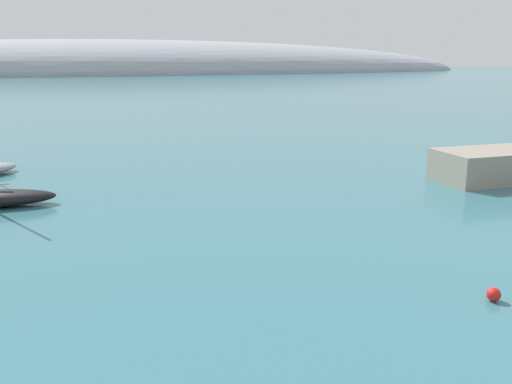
{
  "coord_description": "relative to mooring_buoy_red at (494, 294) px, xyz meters",
  "views": [
    {
      "loc": [
        -11.66,
        -2.76,
        8.86
      ],
      "look_at": [
        -3.31,
        24.12,
        1.85
      ],
      "focal_mm": 39.58,
      "sensor_mm": 36.0,
      "label": 1
    }
  ],
  "objects": [
    {
      "name": "distant_ridge",
      "position": [
        -2.7,
        238.42,
        -0.26
      ],
      "size": [
        342.21,
        72.25,
        28.17
      ],
      "primitive_type": "ellipsoid",
      "color": "#999EA8",
      "rests_on": "ground"
    },
    {
      "name": "mooring_buoy_red",
      "position": [
        0.0,
        0.0,
        0.0
      ],
      "size": [
        0.52,
        0.52,
        0.52
      ],
      "primitive_type": "sphere",
      "color": "red",
      "rests_on": "water"
    }
  ]
}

